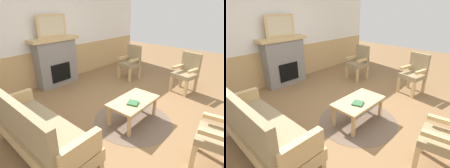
{
  "view_description": "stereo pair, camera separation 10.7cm",
  "coord_description": "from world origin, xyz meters",
  "views": [
    {
      "loc": [
        -2.57,
        -1.91,
        2.01
      ],
      "look_at": [
        0.0,
        0.35,
        0.55
      ],
      "focal_mm": 29.23,
      "sensor_mm": 36.0,
      "label": 1
    },
    {
      "loc": [
        -2.5,
        -1.99,
        2.01
      ],
      "look_at": [
        0.0,
        0.35,
        0.55
      ],
      "focal_mm": 29.23,
      "sensor_mm": 36.0,
      "label": 2
    }
  ],
  "objects": [
    {
      "name": "framed_picture",
      "position": [
        0.0,
        2.35,
        1.56
      ],
      "size": [
        0.8,
        0.04,
        0.56
      ],
      "color": "tan",
      "rests_on": "fireplace"
    },
    {
      "name": "round_rug",
      "position": [
        -0.11,
        -0.26,
        0.0
      ],
      "size": [
        1.47,
        1.47,
        0.01
      ],
      "primitive_type": "cylinder",
      "color": "brown",
      "rests_on": "ground_plane"
    },
    {
      "name": "ground_plane",
      "position": [
        0.0,
        0.0,
        0.0
      ],
      "size": [
        14.0,
        14.0,
        0.0
      ],
      "primitive_type": "plane",
      "color": "olive"
    },
    {
      "name": "fireplace",
      "position": [
        0.0,
        2.35,
        0.65
      ],
      "size": [
        1.3,
        0.44,
        1.28
      ],
      "color": "gray",
      "rests_on": "ground_plane"
    },
    {
      "name": "coffee_table",
      "position": [
        -0.11,
        -0.26,
        0.39
      ],
      "size": [
        0.96,
        0.56,
        0.44
      ],
      "color": "tan",
      "rests_on": "ground_plane"
    },
    {
      "name": "book_on_table",
      "position": [
        -0.23,
        -0.34,
        0.46
      ],
      "size": [
        0.23,
        0.23,
        0.03
      ],
      "primitive_type": "cube",
      "rotation": [
        0.0,
        0.0,
        0.31
      ],
      "color": "#33663D",
      "rests_on": "coffee_table"
    },
    {
      "name": "armchair_front_left",
      "position": [
        -0.26,
        -1.75,
        0.54
      ],
      "size": [
        0.55,
        0.55,
        0.98
      ],
      "color": "tan",
      "rests_on": "ground_plane"
    },
    {
      "name": "couch",
      "position": [
        -1.68,
        0.24,
        0.4
      ],
      "size": [
        0.7,
        1.8,
        0.98
      ],
      "color": "tan",
      "rests_on": "ground_plane"
    },
    {
      "name": "wall_back",
      "position": [
        0.0,
        2.6,
        1.31
      ],
      "size": [
        7.2,
        0.14,
        2.7
      ],
      "color": "white",
      "rests_on": "ground_plane"
    },
    {
      "name": "armchair_near_fireplace",
      "position": [
        1.7,
        1.09,
        0.54
      ],
      "size": [
        0.52,
        0.52,
        0.98
      ],
      "color": "tan",
      "rests_on": "ground_plane"
    },
    {
      "name": "armchair_by_window_left",
      "position": [
        1.86,
        -0.48,
        0.54
      ],
      "size": [
        0.57,
        0.57,
        0.98
      ],
      "color": "tan",
      "rests_on": "ground_plane"
    }
  ]
}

